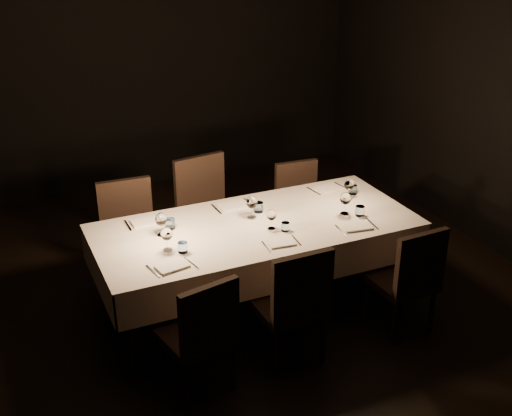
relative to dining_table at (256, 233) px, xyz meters
name	(u,v)px	position (x,y,z in m)	size (l,w,h in m)	color
room	(256,134)	(0.00, 0.00, 0.81)	(5.01, 6.01, 3.01)	black
dining_table	(256,233)	(0.00, 0.00, 0.00)	(2.52, 1.12, 0.76)	black
chair_near_left	(202,331)	(-0.75, -0.81, -0.19)	(0.50, 0.50, 0.89)	black
place_setting_near_left	(172,247)	(-0.75, -0.22, 0.14)	(0.33, 0.40, 0.18)	silver
chair_near_center	(294,301)	(-0.06, -0.78, -0.17)	(0.46, 0.46, 0.95)	black
place_setting_near_center	(278,226)	(0.08, -0.22, 0.14)	(0.29, 0.39, 0.16)	silver
chair_near_right	(409,276)	(0.90, -0.80, -0.18)	(0.45, 0.45, 0.91)	black
place_setting_near_right	(352,210)	(0.74, -0.22, 0.15)	(0.34, 0.41, 0.19)	silver
chair_far_left	(130,231)	(-0.83, 0.76, -0.16)	(0.48, 0.48, 0.95)	black
place_setting_far_left	(158,221)	(-0.72, 0.22, 0.15)	(0.33, 0.41, 0.19)	silver
chair_far_center	(207,209)	(-0.10, 0.85, -0.13)	(0.55, 0.55, 1.02)	black
place_setting_far_center	(247,204)	(0.02, 0.22, 0.15)	(0.35, 0.41, 0.19)	silver
chair_far_right	(300,203)	(0.79, 0.75, -0.20)	(0.45, 0.45, 0.87)	black
place_setting_far_right	(343,187)	(0.92, 0.22, 0.15)	(0.34, 0.41, 0.18)	silver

